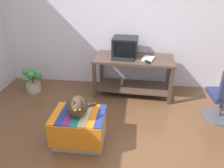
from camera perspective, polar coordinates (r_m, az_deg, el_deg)
name	(u,v)px	position (r m, az deg, el deg)	size (l,w,h in m)	color
ground_plane	(110,150)	(3.01, -0.45, -16.89)	(14.00, 14.00, 0.00)	brown
back_wall	(123,20)	(4.29, 2.91, 16.26)	(8.00, 0.10, 2.60)	silver
desk	(133,69)	(4.08, 5.57, 3.84)	(1.46, 0.75, 0.73)	#4C382D
tv_monitor	(125,47)	(4.05, 3.45, 9.67)	(0.47, 0.43, 0.34)	black
keyboard	(123,59)	(3.87, 2.79, 6.47)	(0.40, 0.15, 0.02)	black
book	(148,59)	(3.94, 9.43, 6.55)	(0.18, 0.26, 0.03)	white
ottoman_with_blanket	(79,128)	(3.03, -8.49, -11.23)	(0.68, 0.54, 0.45)	tan
cat	(77,106)	(2.83, -9.01, -5.72)	(0.39, 0.47, 0.30)	#473323
potted_plant	(33,81)	(4.52, -19.97, 0.82)	(0.38, 0.33, 0.46)	#B7A893
stapler	(148,62)	(3.77, 9.26, 5.70)	(0.04, 0.11, 0.04)	black
pen	(154,58)	(4.00, 10.76, 6.58)	(0.01, 0.01, 0.14)	#B7B7BC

